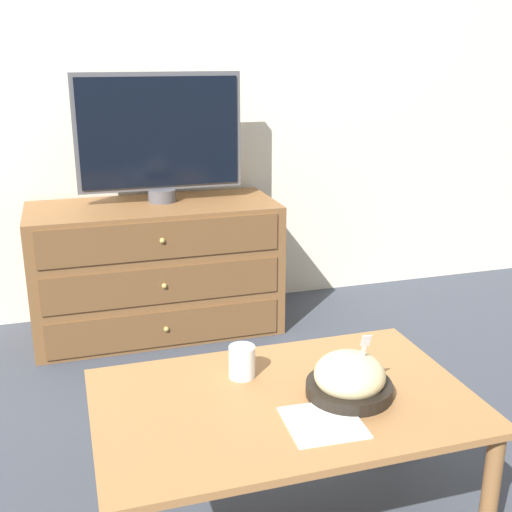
# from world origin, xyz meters

# --- Properties ---
(ground_plane) EXTENTS (12.00, 12.00, 0.00)m
(ground_plane) POSITION_xyz_m (0.00, 0.00, 0.00)
(ground_plane) COLOR #383D47
(wall_back) EXTENTS (12.00, 0.05, 2.60)m
(wall_back) POSITION_xyz_m (0.00, 0.03, 1.30)
(wall_back) COLOR silver
(wall_back) RESTS_ON ground_plane
(dresser) EXTENTS (1.16, 0.51, 0.63)m
(dresser) POSITION_xyz_m (0.04, -0.28, 0.32)
(dresser) COLOR brown
(dresser) RESTS_ON ground_plane
(tv) EXTENTS (0.77, 0.13, 0.60)m
(tv) POSITION_xyz_m (0.09, -0.23, 0.95)
(tv) COLOR #515156
(tv) RESTS_ON dresser
(coffee_table) EXTENTS (0.98, 0.62, 0.45)m
(coffee_table) POSITION_xyz_m (0.15, -1.83, 0.39)
(coffee_table) COLOR #9E6B3D
(coffee_table) RESTS_ON ground_plane
(takeout_bowl) EXTENTS (0.23, 0.23, 0.18)m
(takeout_bowl) POSITION_xyz_m (0.31, -1.86, 0.50)
(takeout_bowl) COLOR black
(takeout_bowl) RESTS_ON coffee_table
(drink_cup) EXTENTS (0.07, 0.07, 0.09)m
(drink_cup) POSITION_xyz_m (0.07, -1.68, 0.49)
(drink_cup) COLOR white
(drink_cup) RESTS_ON coffee_table
(napkin) EXTENTS (0.19, 0.19, 0.00)m
(napkin) POSITION_xyz_m (0.20, -1.97, 0.45)
(napkin) COLOR white
(napkin) RESTS_ON coffee_table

